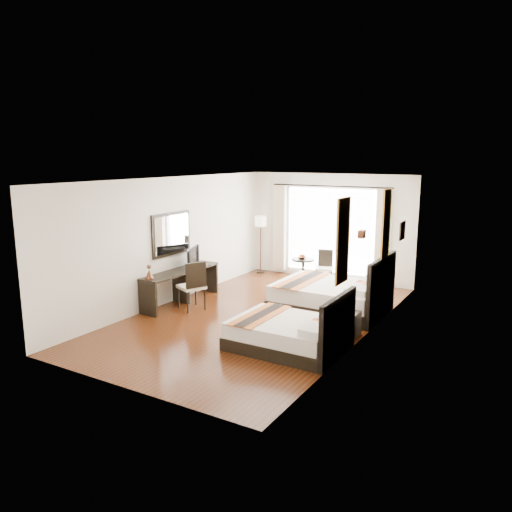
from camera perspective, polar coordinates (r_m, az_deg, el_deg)
The scene contains 29 objects.
floor at distance 10.35m, azimuth 0.28°, elevation -6.94°, with size 4.50×7.50×0.01m, color #3A150A.
ceiling at distance 9.84m, azimuth 0.29°, elevation 8.70°, with size 4.50×7.50×0.02m, color white.
wall_headboard at distance 9.09m, azimuth 12.58°, elevation -0.64°, with size 0.01×7.50×2.80m, color silver.
wall_desk at distance 11.29m, azimuth -9.60°, elevation 1.79°, with size 0.01×7.50×2.80m, color silver.
wall_window at distance 13.32m, azimuth 8.48°, elevation 3.29°, with size 4.50×0.01×2.80m, color silver.
wall_entry at distance 7.11m, azimuth -15.23°, elevation -4.14°, with size 4.50×0.01×2.80m, color silver.
window_glass at distance 13.32m, azimuth 8.45°, elevation 2.85°, with size 2.40×0.02×2.20m, color white.
sheer_curtain at distance 13.27m, azimuth 8.35°, elevation 2.82°, with size 2.30×0.02×2.10m, color white.
drape_left at distance 13.84m, azimuth 2.72°, elevation 3.20°, with size 0.35×0.14×2.35m, color beige.
drape_right at distance 12.76m, azimuth 14.30°, elevation 2.16°, with size 0.35×0.14×2.35m, color beige.
art_panel_near at distance 7.88m, azimuth 9.89°, elevation 1.70°, with size 0.03×0.50×1.35m, color #8A3714.
art_panel_far at distance 10.07m, azimuth 14.65°, elevation 3.59°, with size 0.03×0.50×1.35m, color #8A3714.
wall_sconce at distance 8.84m, azimuth 12.00°, elevation 2.47°, with size 0.10×0.14×0.14m, color #4B291A.
mirror_frame at distance 11.22m, azimuth -9.65°, elevation 2.51°, with size 0.04×1.25×0.95m, color black.
mirror_glass at distance 11.20m, azimuth -9.56°, elevation 2.50°, with size 0.01×1.12×0.82m, color white.
bed_near at distance 8.65m, azimuth 4.04°, elevation -8.76°, with size 1.89×1.47×1.06m.
bed_far at distance 10.73m, azimuth 8.80°, elevation -4.55°, with size 2.26×1.76×1.28m.
nightstand at distance 9.31m, azimuth 10.32°, elevation -7.72°, with size 0.39×0.48×0.47m, color black.
table_lamp at distance 9.24m, azimuth 10.65°, elevation -4.65°, with size 0.21×0.21×0.34m.
vase at distance 9.09m, azimuth 10.31°, elevation -6.00°, with size 0.13×0.13×0.13m, color black.
console_desk at distance 11.31m, azimuth -8.56°, elevation -3.45°, with size 0.50×2.20×0.76m, color black.
television at distance 11.40m, azimuth -7.55°, elevation -0.15°, with size 0.81×0.11×0.47m, color black.
bronze_figurine at distance 10.46m, azimuth -12.11°, elevation -1.92°, with size 0.18×0.18×0.27m, color #4B291A, non-canonical shape.
desk_chair at distance 10.81m, azimuth -7.31°, elevation -4.41°, with size 0.65×0.65×1.07m.
floor_lamp at distance 13.90m, azimuth 0.53°, elevation 3.57°, with size 0.32×0.32×1.61m.
side_table at distance 12.92m, azimuth 5.39°, elevation -1.73°, with size 0.57×0.57×0.66m, color black.
fruit_bowl at distance 12.83m, azimuth 5.26°, elevation -0.20°, with size 0.22×0.22×0.05m, color #4C391B.
window_chair at distance 13.00m, azimuth 7.81°, elevation -1.99°, with size 0.49×0.49×0.87m.
jute_rug at distance 12.53m, azimuth 5.37°, elevation -3.66°, with size 1.11×0.76×0.01m, color tan.
Camera 1 is at (4.97, -8.47, 3.26)m, focal length 35.00 mm.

